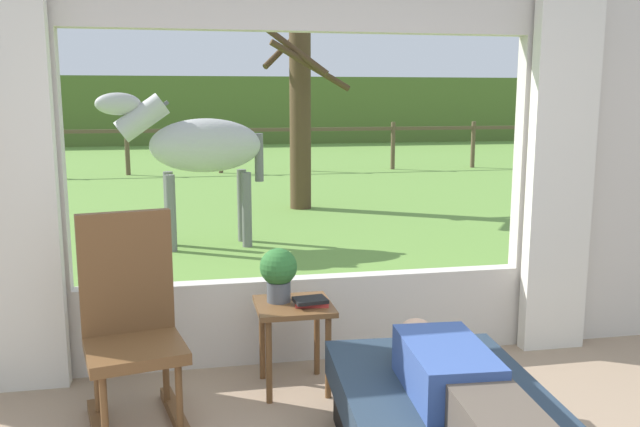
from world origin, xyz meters
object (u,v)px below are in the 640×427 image
object	(u,v)px
horse	(198,147)
potted_plant	(278,271)
pasture_tree	(300,111)
rocking_chair	(131,324)
side_table	(294,319)
book_stack	(311,302)
reclining_person	(464,390)

from	to	relation	value
horse	potted_plant	bearing A→B (deg)	-179.22
horse	pasture_tree	world-z (taller)	pasture_tree
rocking_chair	horse	distance (m)	4.21
potted_plant	pasture_tree	world-z (taller)	pasture_tree
side_table	potted_plant	size ratio (longest dim) A/B	1.63
rocking_chair	potted_plant	bearing A→B (deg)	8.95
pasture_tree	horse	bearing A→B (deg)	-123.12
rocking_chair	book_stack	distance (m)	1.01
book_stack	pasture_tree	distance (m)	6.47
horse	side_table	bearing A→B (deg)	-178.14
pasture_tree	reclining_person	bearing A→B (deg)	-94.49
pasture_tree	rocking_chair	bearing A→B (deg)	-106.99
rocking_chair	horse	xyz separation A→B (m)	(0.44, 4.14, 0.61)
reclining_person	rocking_chair	distance (m)	1.74
reclining_person	pasture_tree	distance (m)	7.64
potted_plant	horse	distance (m)	3.87
horse	pasture_tree	distance (m)	2.85
rocking_chair	side_table	distance (m)	0.94
rocking_chair	horse	world-z (taller)	horse
reclining_person	side_table	xyz separation A→B (m)	(-0.50, 1.30, -0.10)
rocking_chair	potted_plant	world-z (taller)	rocking_chair
reclining_person	potted_plant	bearing A→B (deg)	117.11
pasture_tree	potted_plant	bearing A→B (deg)	-100.73
potted_plant	book_stack	xyz separation A→B (m)	(0.17, -0.12, -0.16)
side_table	potted_plant	bearing A→B (deg)	143.13
reclining_person	side_table	size ratio (longest dim) A/B	2.76
reclining_person	rocking_chair	bearing A→B (deg)	147.16
rocking_chair	side_table	bearing A→B (deg)	3.73
potted_plant	reclining_person	bearing A→B (deg)	-66.77
reclining_person	rocking_chair	xyz separation A→B (m)	(-1.40, 1.04, 0.02)
pasture_tree	side_table	bearing A→B (deg)	-99.92
potted_plant	side_table	bearing A→B (deg)	-36.87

